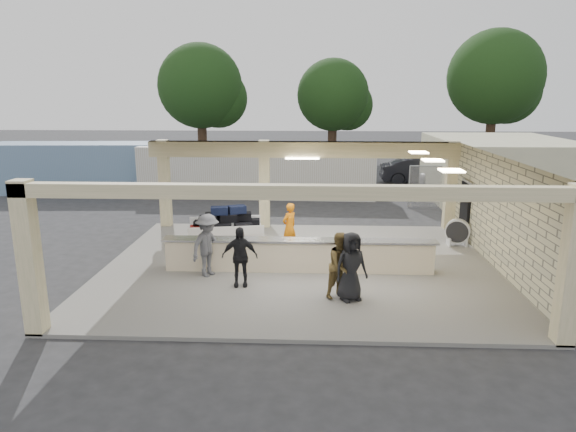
{
  "coord_description": "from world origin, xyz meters",
  "views": [
    {
      "loc": [
        0.34,
        -15.22,
        5.33
      ],
      "look_at": [
        -0.39,
        1.0,
        1.43
      ],
      "focal_mm": 32.0,
      "sensor_mm": 36.0,
      "label": 1
    }
  ],
  "objects_px": {
    "passenger_b": "(240,257)",
    "car_dark": "(421,171)",
    "passenger_a": "(341,265)",
    "container_white": "(257,171)",
    "baggage_handler": "(289,227)",
    "car_white_a": "(474,180)",
    "passenger_d": "(351,266)",
    "car_white_b": "(551,179)",
    "luggage_cart": "(225,226)",
    "container_blue": "(88,168)",
    "baggage_counter": "(299,255)",
    "passenger_c": "(208,245)",
    "drum_fan": "(458,231)"
  },
  "relations": [
    {
      "from": "luggage_cart",
      "to": "passenger_d",
      "type": "relative_size",
      "value": 1.51
    },
    {
      "from": "car_dark",
      "to": "passenger_b",
      "type": "bearing_deg",
      "value": 155.49
    },
    {
      "from": "luggage_cart",
      "to": "drum_fan",
      "type": "bearing_deg",
      "value": -5.71
    },
    {
      "from": "passenger_c",
      "to": "baggage_handler",
      "type": "bearing_deg",
      "value": -6.17
    },
    {
      "from": "baggage_counter",
      "to": "luggage_cart",
      "type": "xyz_separation_m",
      "value": [
        -2.6,
        2.24,
        0.3
      ]
    },
    {
      "from": "car_white_a",
      "to": "car_white_b",
      "type": "bearing_deg",
      "value": -55.14
    },
    {
      "from": "baggage_handler",
      "to": "passenger_a",
      "type": "xyz_separation_m",
      "value": [
        1.53,
        -4.12,
        0.06
      ]
    },
    {
      "from": "baggage_counter",
      "to": "car_dark",
      "type": "xyz_separation_m",
      "value": [
        6.94,
        16.07,
        0.21
      ]
    },
    {
      "from": "passenger_b",
      "to": "car_white_a",
      "type": "relative_size",
      "value": 0.31
    },
    {
      "from": "drum_fan",
      "to": "container_white",
      "type": "distance_m",
      "value": 12.18
    },
    {
      "from": "baggage_handler",
      "to": "passenger_b",
      "type": "xyz_separation_m",
      "value": [
        -1.23,
        -3.43,
        0.03
      ]
    },
    {
      "from": "passenger_c",
      "to": "container_blue",
      "type": "xyz_separation_m",
      "value": [
        -9.27,
        13.34,
        0.32
      ]
    },
    {
      "from": "car_white_a",
      "to": "car_white_b",
      "type": "height_order",
      "value": "car_white_a"
    },
    {
      "from": "luggage_cart",
      "to": "passenger_d",
      "type": "distance_m",
      "value": 5.95
    },
    {
      "from": "luggage_cart",
      "to": "container_blue",
      "type": "bearing_deg",
      "value": 121.11
    },
    {
      "from": "car_white_b",
      "to": "container_white",
      "type": "xyz_separation_m",
      "value": [
        -16.09,
        -1.86,
        0.59
      ]
    },
    {
      "from": "container_white",
      "to": "baggage_handler",
      "type": "bearing_deg",
      "value": -76.12
    },
    {
      "from": "container_white",
      "to": "car_dark",
      "type": "bearing_deg",
      "value": 24.99
    },
    {
      "from": "baggage_handler",
      "to": "car_white_b",
      "type": "distance_m",
      "value": 18.29
    },
    {
      "from": "car_white_b",
      "to": "drum_fan",
      "type": "bearing_deg",
      "value": 157.85
    },
    {
      "from": "passenger_c",
      "to": "passenger_d",
      "type": "relative_size",
      "value": 1.02
    },
    {
      "from": "luggage_cart",
      "to": "baggage_counter",
      "type": "bearing_deg",
      "value": -50.98
    },
    {
      "from": "baggage_handler",
      "to": "passenger_c",
      "type": "relative_size",
      "value": 0.88
    },
    {
      "from": "car_dark",
      "to": "passenger_c",
      "type": "bearing_deg",
      "value": 151.7
    },
    {
      "from": "passenger_c",
      "to": "container_white",
      "type": "height_order",
      "value": "container_white"
    },
    {
      "from": "passenger_b",
      "to": "passenger_d",
      "type": "distance_m",
      "value": 3.11
    },
    {
      "from": "baggage_handler",
      "to": "container_blue",
      "type": "bearing_deg",
      "value": -90.9
    },
    {
      "from": "baggage_handler",
      "to": "car_dark",
      "type": "xyz_separation_m",
      "value": [
        7.32,
        13.95,
        -0.12
      ]
    },
    {
      "from": "container_white",
      "to": "container_blue",
      "type": "bearing_deg",
      "value": 177.34
    },
    {
      "from": "baggage_handler",
      "to": "container_white",
      "type": "relative_size",
      "value": 0.13
    },
    {
      "from": "car_white_a",
      "to": "car_dark",
      "type": "distance_m",
      "value": 3.7
    },
    {
      "from": "passenger_a",
      "to": "passenger_d",
      "type": "distance_m",
      "value": 0.3
    },
    {
      "from": "baggage_counter",
      "to": "car_white_b",
      "type": "distance_m",
      "value": 19.46
    },
    {
      "from": "car_white_a",
      "to": "drum_fan",
      "type": "bearing_deg",
      "value": -175.14
    },
    {
      "from": "baggage_handler",
      "to": "car_white_a",
      "type": "distance_m",
      "value": 14.51
    },
    {
      "from": "passenger_a",
      "to": "car_white_a",
      "type": "height_order",
      "value": "passenger_a"
    },
    {
      "from": "luggage_cart",
      "to": "car_dark",
      "type": "relative_size",
      "value": 0.57
    },
    {
      "from": "passenger_c",
      "to": "car_white_b",
      "type": "distance_m",
      "value": 21.75
    },
    {
      "from": "luggage_cart",
      "to": "passenger_d",
      "type": "height_order",
      "value": "passenger_d"
    },
    {
      "from": "passenger_c",
      "to": "passenger_d",
      "type": "bearing_deg",
      "value": -77.85
    },
    {
      "from": "baggage_handler",
      "to": "passenger_d",
      "type": "distance_m",
      "value": 4.64
    },
    {
      "from": "passenger_b",
      "to": "car_dark",
      "type": "xyz_separation_m",
      "value": [
        8.55,
        17.38,
        -0.15
      ]
    },
    {
      "from": "passenger_a",
      "to": "container_white",
      "type": "xyz_separation_m",
      "value": [
        -3.64,
        14.05,
        0.35
      ]
    },
    {
      "from": "passenger_a",
      "to": "passenger_b",
      "type": "bearing_deg",
      "value": 125.6
    },
    {
      "from": "drum_fan",
      "to": "passenger_d",
      "type": "xyz_separation_m",
      "value": [
        -4.11,
        -5.06,
        0.4
      ]
    },
    {
      "from": "drum_fan",
      "to": "car_white_b",
      "type": "xyz_separation_m",
      "value": [
        8.11,
        11.03,
        0.13
      ]
    },
    {
      "from": "passenger_a",
      "to": "passenger_c",
      "type": "relative_size",
      "value": 0.95
    },
    {
      "from": "passenger_d",
      "to": "container_white",
      "type": "height_order",
      "value": "container_white"
    },
    {
      "from": "car_white_b",
      "to": "container_blue",
      "type": "bearing_deg",
      "value": 106.67
    },
    {
      "from": "baggage_handler",
      "to": "passenger_a",
      "type": "relative_size",
      "value": 0.93
    }
  ]
}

